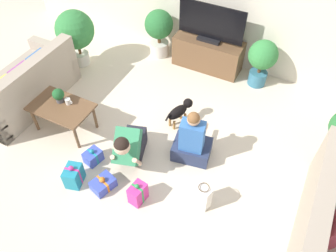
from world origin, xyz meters
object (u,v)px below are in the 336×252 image
at_px(sofa_left, 24,87).
at_px(tv, 211,25).
at_px(tv_console, 208,54).
at_px(gift_box_c, 93,156).
at_px(potted_plant_back_left, 159,29).
at_px(person_sitting, 192,142).
at_px(mug, 68,101).
at_px(potted_plant_back_right, 262,59).
at_px(gift_bag_a, 203,196).
at_px(gift_box_b, 138,193).
at_px(tabletop_plant, 58,95).
at_px(gift_box_a, 103,184).
at_px(potted_plant_corner_left, 75,31).
at_px(coffee_table, 62,109).
at_px(person_kneeling, 129,145).
at_px(gift_box_d, 74,176).
at_px(dog, 180,110).

bearing_deg(sofa_left, tv, 134.30).
relative_size(tv_console, gift_box_c, 4.52).
distance_m(potted_plant_back_left, person_sitting, 2.53).
bearing_deg(mug, potted_plant_back_right, 45.71).
xyz_separation_m(potted_plant_back_left, gift_bag_a, (2.00, -2.62, -0.35)).
bearing_deg(gift_box_b, tabletop_plant, 158.70).
bearing_deg(tv, gift_box_a, -94.01).
relative_size(tv, gift_box_b, 3.40).
height_order(potted_plant_back_right, tabletop_plant, potted_plant_back_right).
relative_size(potted_plant_corner_left, tabletop_plant, 4.66).
xyz_separation_m(coffee_table, mug, (0.07, 0.10, 0.10)).
xyz_separation_m(person_kneeling, gift_bag_a, (1.15, -0.18, -0.15)).
bearing_deg(sofa_left, gift_box_b, 73.28).
distance_m(person_kneeling, gift_box_a, 0.60).
relative_size(gift_bag_a, tabletop_plant, 1.83).
relative_size(person_kneeling, person_sitting, 0.91).
height_order(sofa_left, gift_box_d, sofa_left).
height_order(tv_console, dog, tv_console).
xyz_separation_m(sofa_left, dog, (2.43, 0.71, -0.06)).
distance_m(gift_box_a, gift_box_d, 0.40).
bearing_deg(person_sitting, dog, -61.09).
height_order(sofa_left, potted_plant_corner_left, potted_plant_corner_left).
xyz_separation_m(dog, gift_bag_a, (0.87, -1.18, -0.05)).
bearing_deg(potted_plant_corner_left, gift_box_b, -39.87).
bearing_deg(tabletop_plant, tv, 59.33).
bearing_deg(gift_box_b, gift_bag_a, 21.80).
relative_size(potted_plant_corner_left, gift_bag_a, 2.55).
relative_size(potted_plant_back_right, gift_box_c, 3.11).
bearing_deg(potted_plant_back_left, person_kneeling, -70.81).
relative_size(tv_console, gift_bag_a, 3.00).
distance_m(person_kneeling, gift_box_c, 0.59).
relative_size(tv_console, gift_box_a, 3.50).
relative_size(tv_console, potted_plant_corner_left, 1.18).
distance_m(potted_plant_corner_left, gift_box_a, 2.87).
distance_m(potted_plant_back_left, potted_plant_back_right, 1.92).
xyz_separation_m(sofa_left, potted_plant_back_right, (3.22, 2.16, 0.22)).
distance_m(potted_plant_back_left, dog, 1.86).
height_order(tv_console, person_kneeling, person_kneeling).
xyz_separation_m(potted_plant_back_left, gift_box_c, (0.38, -2.68, -0.45)).
height_order(potted_plant_back_left, potted_plant_back_right, potted_plant_back_left).
xyz_separation_m(potted_plant_corner_left, gift_box_d, (1.52, -2.16, -0.52)).
height_order(potted_plant_corner_left, gift_box_d, potted_plant_corner_left).
height_order(person_kneeling, mug, person_kneeling).
bearing_deg(person_sitting, sofa_left, -6.61).
relative_size(coffee_table, gift_box_c, 3.31).
xyz_separation_m(potted_plant_back_right, gift_box_b, (-0.67, -2.92, -0.37)).
relative_size(tv_console, tv, 1.06).
height_order(sofa_left, tv_console, sofa_left).
relative_size(potted_plant_back_left, gift_box_c, 3.31).
relative_size(potted_plant_back_right, dog, 1.56).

